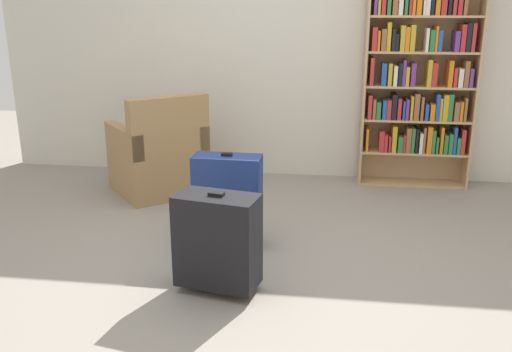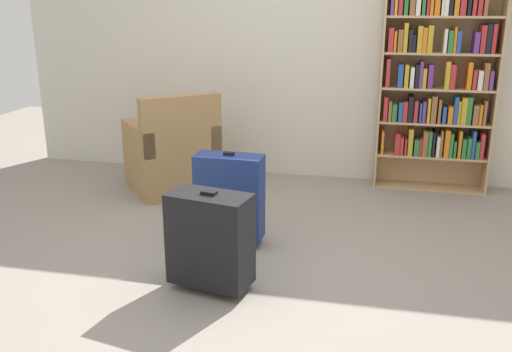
{
  "view_description": "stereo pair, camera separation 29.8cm",
  "coord_description": "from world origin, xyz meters",
  "px_view_note": "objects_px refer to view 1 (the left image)",
  "views": [
    {
      "loc": [
        0.45,
        -3.29,
        1.66
      ],
      "look_at": [
        -0.01,
        0.19,
        0.55
      ],
      "focal_mm": 39.27,
      "sensor_mm": 36.0,
      "label": 1
    },
    {
      "loc": [
        0.74,
        -3.24,
        1.66
      ],
      "look_at": [
        -0.01,
        0.19,
        0.55
      ],
      "focal_mm": 39.27,
      "sensor_mm": 36.0,
      "label": 2
    }
  ],
  "objects_px": {
    "bookshelf": "(419,80)",
    "mug": "(217,188)",
    "suitcase_navy_blue": "(228,197)",
    "armchair": "(159,158)",
    "suitcase_black": "(217,240)"
  },
  "relations": [
    {
      "from": "bookshelf",
      "to": "mug",
      "type": "distance_m",
      "value": 2.05
    },
    {
      "from": "suitcase_navy_blue",
      "to": "mug",
      "type": "bearing_deg",
      "value": 105.22
    },
    {
      "from": "armchair",
      "to": "mug",
      "type": "relative_size",
      "value": 8.21
    },
    {
      "from": "armchair",
      "to": "suitcase_black",
      "type": "distance_m",
      "value": 1.91
    },
    {
      "from": "mug",
      "to": "suitcase_navy_blue",
      "type": "distance_m",
      "value": 1.14
    },
    {
      "from": "bookshelf",
      "to": "armchair",
      "type": "xyz_separation_m",
      "value": [
        -2.27,
        -0.55,
        -0.65
      ]
    },
    {
      "from": "bookshelf",
      "to": "suitcase_black",
      "type": "height_order",
      "value": "bookshelf"
    },
    {
      "from": "bookshelf",
      "to": "suitcase_black",
      "type": "relative_size",
      "value": 2.93
    },
    {
      "from": "bookshelf",
      "to": "armchair",
      "type": "distance_m",
      "value": 2.42
    },
    {
      "from": "suitcase_black",
      "to": "bookshelf",
      "type": "bearing_deg",
      "value": 58.1
    },
    {
      "from": "bookshelf",
      "to": "mug",
      "type": "relative_size",
      "value": 15.13
    },
    {
      "from": "bookshelf",
      "to": "mug",
      "type": "bearing_deg",
      "value": -163.37
    },
    {
      "from": "mug",
      "to": "suitcase_navy_blue",
      "type": "bearing_deg",
      "value": -74.78
    },
    {
      "from": "bookshelf",
      "to": "suitcase_black",
      "type": "bearing_deg",
      "value": -121.9
    },
    {
      "from": "mug",
      "to": "armchair",
      "type": "bearing_deg",
      "value": -177.07
    }
  ]
}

